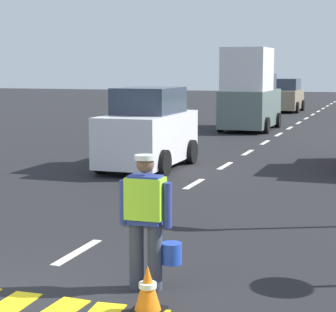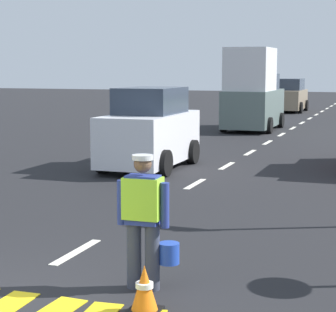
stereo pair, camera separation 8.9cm
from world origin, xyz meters
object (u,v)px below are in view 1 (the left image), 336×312
road_worker (148,215)px  car_oncoming_third (286,96)px  traffic_cone_near (148,289)px  car_oncoming_lead (148,131)px  delivery_truck (250,93)px

road_worker → car_oncoming_third: (-3.44, 33.26, 0.01)m
traffic_cone_near → car_oncoming_third: 34.20m
road_worker → car_oncoming_lead: 9.75m
traffic_cone_near → car_oncoming_lead: size_ratio=0.14×
road_worker → car_oncoming_third: bearing=95.9°
car_oncoming_lead → car_oncoming_third: bearing=90.0°
road_worker → delivery_truck: 20.89m
road_worker → delivery_truck: size_ratio=0.36×
car_oncoming_third → car_oncoming_lead: size_ratio=1.08×
traffic_cone_near → car_oncoming_lead: bearing=110.6°
car_oncoming_third → road_worker: bearing=-84.1°
car_oncoming_third → delivery_truck: bearing=-88.4°
delivery_truck → car_oncoming_third: (-0.36, 12.62, -0.67)m
road_worker → delivery_truck: (-3.08, 20.65, 0.68)m
road_worker → car_oncoming_third: size_ratio=0.41×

